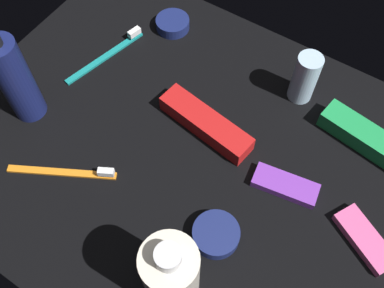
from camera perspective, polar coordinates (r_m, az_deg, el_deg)
ground_plane at (r=75.15cm, az=0.00°, el=-1.38°), size 84.00×64.00×1.20cm
lotion_bottle at (r=77.78cm, az=-21.77°, el=7.71°), size 5.50×5.50×19.52cm
bodywash_bottle at (r=59.18cm, az=-2.69°, el=-16.52°), size 7.29×7.29×17.36cm
deodorant_stick at (r=79.65cm, az=14.27°, el=8.23°), size 4.33×4.33×9.85cm
toothbrush_teal at (r=88.16cm, az=-10.57°, el=11.45°), size 5.32×17.79×2.10cm
toothbrush_orange at (r=75.06cm, az=-15.61°, el=-3.45°), size 16.41×9.61×2.10cm
toothpaste_box_red at (r=75.78cm, az=1.77°, el=2.66°), size 18.05×6.92×3.20cm
toothpaste_box_green at (r=79.73cm, az=21.87°, el=0.44°), size 18.06×6.94×3.20cm
snack_bar_pink at (r=72.63cm, az=21.31°, el=-11.30°), size 11.06×8.41×1.50cm
snack_bar_purple at (r=72.64cm, az=11.88°, el=-5.21°), size 10.91×5.65×1.50cm
cream_tin_left at (r=67.84cm, az=3.09°, el=-11.51°), size 7.18×7.18×2.16cm
cream_tin_right at (r=91.40cm, az=-2.50°, el=15.17°), size 6.65×6.65×2.12cm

